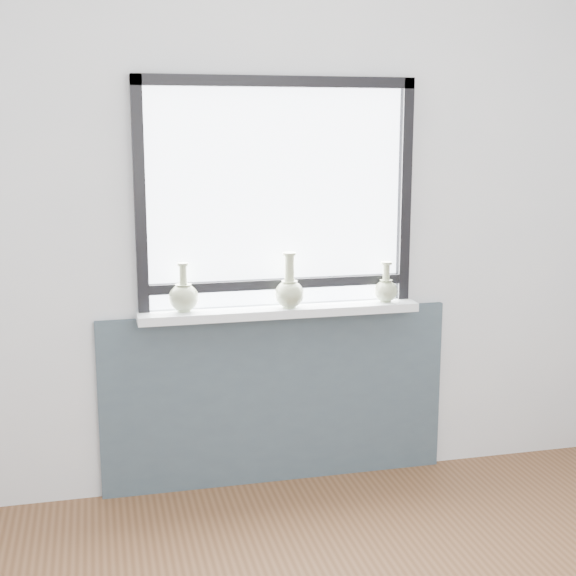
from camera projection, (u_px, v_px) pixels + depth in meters
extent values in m
cube|color=silver|center=(275.00, 219.00, 3.76)|extent=(3.60, 0.02, 2.60)
cube|color=#3C4D57|center=(277.00, 398.00, 3.90)|extent=(1.70, 0.03, 0.86)
cube|color=white|center=(280.00, 311.00, 3.75)|extent=(1.32, 0.18, 0.04)
cube|color=black|center=(140.00, 196.00, 3.55)|extent=(0.05, 0.06, 1.05)
cube|color=black|center=(404.00, 191.00, 3.84)|extent=(0.05, 0.06, 1.05)
cube|color=black|center=(277.00, 81.00, 3.59)|extent=(1.30, 0.06, 0.05)
cube|color=black|center=(277.00, 284.00, 3.77)|extent=(1.20, 0.05, 0.04)
cube|color=white|center=(276.00, 198.00, 3.72)|extent=(1.20, 0.01, 1.00)
cylinder|color=#A0AC84|center=(184.00, 310.00, 3.65)|extent=(0.06, 0.06, 0.01)
ellipsoid|color=#A0AC84|center=(184.00, 298.00, 3.64)|extent=(0.14, 0.14, 0.13)
cone|color=#A0AC84|center=(183.00, 287.00, 3.63)|extent=(0.08, 0.08, 0.03)
cylinder|color=#A0AC84|center=(183.00, 277.00, 3.62)|extent=(0.04, 0.04, 0.11)
cylinder|color=#A0AC84|center=(183.00, 264.00, 3.61)|extent=(0.05, 0.05, 0.01)
cylinder|color=#A0AC84|center=(289.00, 307.00, 3.73)|extent=(0.06, 0.06, 0.01)
ellipsoid|color=#A0AC84|center=(289.00, 294.00, 3.72)|extent=(0.14, 0.14, 0.13)
cone|color=#A0AC84|center=(289.00, 284.00, 3.71)|extent=(0.08, 0.08, 0.03)
cylinder|color=#A0AC84|center=(289.00, 270.00, 3.69)|extent=(0.05, 0.05, 0.14)
cylinder|color=#A0AC84|center=(289.00, 254.00, 3.68)|extent=(0.06, 0.06, 0.01)
cylinder|color=#A0AC84|center=(386.00, 301.00, 3.85)|extent=(0.05, 0.05, 0.01)
ellipsoid|color=#A0AC84|center=(386.00, 291.00, 3.84)|extent=(0.11, 0.11, 0.10)
cone|color=#A0AC84|center=(386.00, 283.00, 3.83)|extent=(0.06, 0.06, 0.03)
cylinder|color=#A0AC84|center=(386.00, 274.00, 3.83)|extent=(0.03, 0.03, 0.10)
cylinder|color=#A0AC84|center=(386.00, 263.00, 3.82)|extent=(0.05, 0.05, 0.01)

